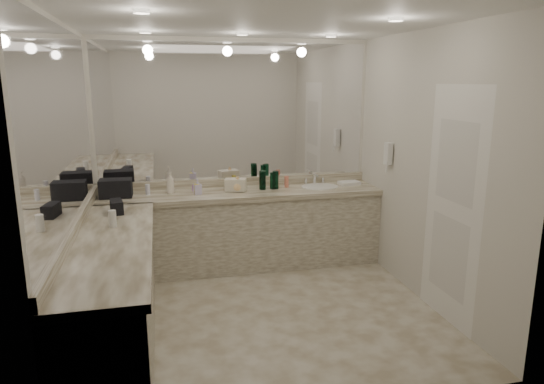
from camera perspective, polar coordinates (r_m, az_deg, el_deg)
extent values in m
plane|color=beige|center=(4.71, -1.04, -13.86)|extent=(3.20, 3.20, 0.00)
plane|color=white|center=(4.23, -1.20, 19.38)|extent=(3.20, 3.20, 0.00)
cube|color=beige|center=(5.74, -4.28, 4.65)|extent=(3.20, 0.02, 2.60)
cube|color=beige|center=(4.26, -22.68, 0.74)|extent=(0.02, 3.00, 2.60)
cube|color=beige|center=(4.87, 17.62, 2.59)|extent=(0.02, 3.00, 2.60)
cube|color=beige|center=(5.65, -3.65, -4.64)|extent=(3.20, 0.60, 0.84)
cube|color=beige|center=(5.52, -3.70, -0.22)|extent=(3.20, 0.64, 0.06)
cube|color=beige|center=(4.20, -18.14, -11.71)|extent=(0.60, 2.40, 0.84)
cube|color=beige|center=(4.04, -18.45, -5.88)|extent=(0.64, 2.42, 0.06)
cube|color=beige|center=(5.78, -4.19, 1.19)|extent=(3.20, 0.04, 0.10)
cube|color=beige|center=(4.33, -22.02, -3.77)|extent=(0.04, 3.00, 0.10)
cube|color=white|center=(5.68, -4.35, 9.38)|extent=(3.12, 0.01, 1.55)
cube|color=white|center=(4.19, -23.08, 7.12)|extent=(0.01, 2.92, 1.55)
cylinder|color=white|center=(5.75, 5.65, 0.54)|extent=(0.44, 0.44, 0.03)
cube|color=silver|center=(5.93, 5.01, 1.68)|extent=(0.24, 0.16, 0.14)
cube|color=white|center=(5.45, 13.51, 4.42)|extent=(0.06, 0.10, 0.24)
cube|color=white|center=(4.51, 20.48, -1.70)|extent=(0.02, 0.82, 2.10)
cube|color=black|center=(5.47, -17.90, 0.40)|extent=(0.34, 0.22, 0.19)
cube|color=black|center=(4.82, -17.81, -1.63)|extent=(0.14, 0.25, 0.13)
cube|color=beige|center=(5.51, -4.31, 0.80)|extent=(0.27, 0.20, 0.14)
cube|color=white|center=(5.93, 9.08, 1.05)|extent=(0.25, 0.18, 0.04)
cylinder|color=white|center=(4.37, -18.26, -2.96)|extent=(0.07, 0.07, 0.15)
imported|color=silver|center=(5.50, -11.89, 1.05)|extent=(0.12, 0.12, 0.23)
imported|color=silver|center=(5.40, -8.75, 0.62)|extent=(0.09, 0.09, 0.17)
imported|color=#FFD28F|center=(5.49, -4.08, 0.96)|extent=(0.14, 0.14, 0.18)
cylinder|color=#0C4226|center=(5.62, 0.42, 1.43)|extent=(0.07, 0.07, 0.21)
cylinder|color=#0C4226|center=(5.60, 0.09, 1.33)|extent=(0.07, 0.07, 0.19)
cylinder|color=#0C4226|center=(5.57, -1.12, 1.40)|extent=(0.07, 0.07, 0.22)
cylinder|color=#0C4226|center=(5.61, -1.18, 1.38)|extent=(0.07, 0.07, 0.20)
cylinder|color=#E0B28C|center=(5.71, 0.61, 0.89)|extent=(0.04, 0.04, 0.06)
cylinder|color=silver|center=(5.54, -3.98, 0.59)|extent=(0.05, 0.05, 0.09)
cylinder|color=#E57F66|center=(5.70, 1.72, 1.23)|extent=(0.05, 0.05, 0.13)
cylinder|color=#F2D84C|center=(5.61, -3.91, 0.79)|extent=(0.05, 0.05, 0.09)
cylinder|color=silver|center=(5.50, -14.41, 0.30)|extent=(0.05, 0.05, 0.12)
cylinder|color=#F2D84C|center=(5.40, -8.84, 0.33)|extent=(0.06, 0.06, 0.12)
cylinder|color=#F2D84C|center=(5.60, -5.02, 0.61)|extent=(0.04, 0.04, 0.06)
cylinder|color=#9966B2|center=(5.58, -9.13, 0.47)|extent=(0.05, 0.05, 0.07)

